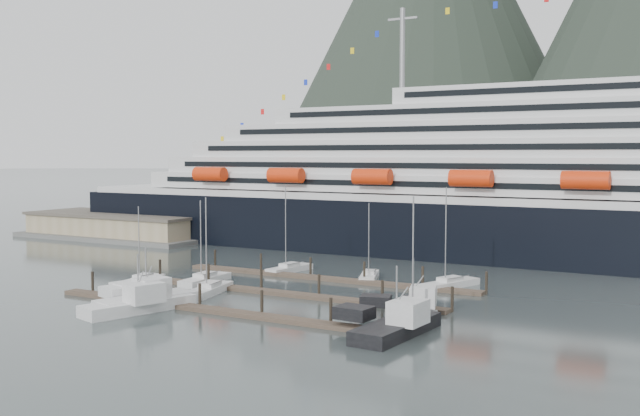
# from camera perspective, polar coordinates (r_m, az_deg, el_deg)

# --- Properties ---
(ground) EXTENTS (1600.00, 1600.00, 0.00)m
(ground) POSITION_cam_1_polar(r_m,az_deg,el_deg) (94.15, -1.87, -7.17)
(ground) COLOR #404B4B
(ground) RESTS_ON ground
(cruise_ship) EXTENTS (210.00, 30.40, 50.30)m
(cruise_ship) POSITION_cam_1_polar(r_m,az_deg,el_deg) (134.80, 21.97, 1.10)
(cruise_ship) COLOR black
(cruise_ship) RESTS_ON ground
(warehouse) EXTENTS (46.00, 20.00, 5.80)m
(warehouse) POSITION_cam_1_polar(r_m,az_deg,el_deg) (171.30, -15.02, -1.45)
(warehouse) COLOR #595956
(warehouse) RESTS_ON ground
(dock_near) EXTENTS (48.18, 2.28, 3.20)m
(dock_near) POSITION_cam_1_polar(r_m,az_deg,el_deg) (88.87, -8.02, -7.68)
(dock_near) COLOR #45382C
(dock_near) RESTS_ON ground
(dock_mid) EXTENTS (48.18, 2.28, 3.20)m
(dock_mid) POSITION_cam_1_polar(r_m,az_deg,el_deg) (99.23, -3.36, -6.41)
(dock_mid) COLOR #45382C
(dock_mid) RESTS_ON ground
(dock_far) EXTENTS (48.18, 2.28, 3.20)m
(dock_far) POSITION_cam_1_polar(r_m,az_deg,el_deg) (110.15, 0.38, -5.35)
(dock_far) COLOR #45382C
(dock_far) RESTS_ON ground
(sailboat_a) EXTENTS (3.33, 8.11, 11.46)m
(sailboat_a) POSITION_cam_1_polar(r_m,az_deg,el_deg) (110.21, -13.34, -5.41)
(sailboat_a) COLOR silver
(sailboat_a) RESTS_ON ground
(sailboat_b) EXTENTS (3.23, 9.97, 12.36)m
(sailboat_b) POSITION_cam_1_polar(r_m,az_deg,el_deg) (108.90, -8.74, -5.46)
(sailboat_b) COLOR silver
(sailboat_b) RESTS_ON ground
(sailboat_c) EXTENTS (4.68, 9.87, 13.26)m
(sailboat_c) POSITION_cam_1_polar(r_m,az_deg,el_deg) (100.75, -8.39, -6.22)
(sailboat_c) COLOR silver
(sailboat_c) RESTS_ON ground
(sailboat_e) EXTENTS (3.49, 9.32, 13.87)m
(sailboat_e) POSITION_cam_1_polar(r_m,az_deg,el_deg) (117.87, -2.34, -4.68)
(sailboat_e) COLOR silver
(sailboat_e) RESTS_ON ground
(sailboat_f) EXTENTS (4.82, 8.09, 11.68)m
(sailboat_f) POSITION_cam_1_polar(r_m,az_deg,el_deg) (111.11, 3.77, -5.23)
(sailboat_f) COLOR silver
(sailboat_f) RESTS_ON ground
(sailboat_g) EXTENTS (5.75, 10.44, 14.37)m
(sailboat_g) POSITION_cam_1_polar(r_m,az_deg,el_deg) (105.58, 9.87, -5.76)
(sailboat_g) COLOR silver
(sailboat_g) RESTS_ON ground
(sailboat_h) EXTENTS (3.63, 9.34, 14.46)m
(sailboat_h) POSITION_cam_1_polar(r_m,az_deg,el_deg) (81.86, 7.24, -8.61)
(sailboat_h) COLOR silver
(sailboat_h) RESTS_ON ground
(trawler_a) EXTENTS (10.82, 14.16, 7.52)m
(trawler_a) POSITION_cam_1_polar(r_m,az_deg,el_deg) (90.95, -13.72, -7.08)
(trawler_a) COLOR silver
(trawler_a) RESTS_ON ground
(trawler_b) EXTENTS (10.22, 12.88, 8.01)m
(trawler_b) POSITION_cam_1_polar(r_m,az_deg,el_deg) (92.99, -13.14, -6.80)
(trawler_b) COLOR silver
(trawler_b) RESTS_ON ground
(trawler_d) EXTENTS (9.92, 13.39, 7.88)m
(trawler_d) POSITION_cam_1_polar(r_m,az_deg,el_deg) (77.50, 5.74, -8.91)
(trawler_d) COLOR black
(trawler_d) RESTS_ON ground
(trawler_e) EXTENTS (9.57, 11.83, 7.31)m
(trawler_e) POSITION_cam_1_polar(r_m,az_deg,el_deg) (86.45, 7.01, -7.59)
(trawler_e) COLOR black
(trawler_e) RESTS_ON ground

